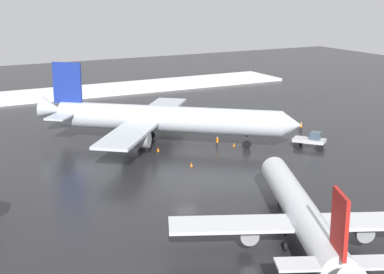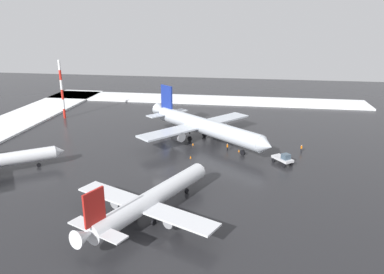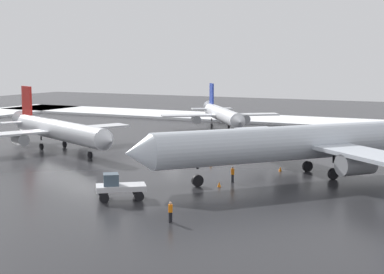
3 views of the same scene
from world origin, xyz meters
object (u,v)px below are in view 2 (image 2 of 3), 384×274
pushback_tug (283,158)px  antenna_mast (62,90)px  airplane_foreground_jet (204,126)px  traffic_cone_wingtip_side (191,157)px  ground_crew_beside_wing (227,147)px  traffic_cone_mid_line (239,151)px  traffic_cone_near_nose (193,144)px  ground_crew_near_tug (301,148)px  airplane_far_rear (151,199)px

pushback_tug → antenna_mast: bearing=-151.5°
airplane_foreground_jet → traffic_cone_wingtip_side: airplane_foreground_jet is taller
antenna_mast → pushback_tug: bearing=66.2°
pushback_tug → antenna_mast: antenna_mast is taller
ground_crew_beside_wing → traffic_cone_mid_line: ground_crew_beside_wing is taller
pushback_tug → traffic_cone_near_nose: bearing=-151.5°
ground_crew_near_tug → traffic_cone_near_nose: bearing=-72.8°
airplane_foreground_jet → antenna_mast: 47.27m
antenna_mast → traffic_cone_near_nose: bearing=66.2°
traffic_cone_mid_line → antenna_mast: bearing=-112.0°
ground_crew_near_tug → antenna_mast: antenna_mast is taller
pushback_tug → airplane_far_rear: bearing=-78.4°
ground_crew_near_tug → airplane_far_rear: bearing=-19.1°
pushback_tug → traffic_cone_wingtip_side: size_ratio=9.06×
airplane_foreground_jet → traffic_cone_near_nose: (3.26, -2.15, -3.66)m
ground_crew_beside_wing → antenna_mast: bearing=3.9°
ground_crew_beside_wing → antenna_mast: (-21.19, -50.67, 7.73)m
airplane_far_rear → traffic_cone_wingtip_side: (-25.40, 1.95, -2.65)m
airplane_far_rear → traffic_cone_wingtip_side: size_ratio=51.06×
airplane_far_rear → ground_crew_near_tug: airplane_far_rear is taller
airplane_foreground_jet → ground_crew_near_tug: size_ratio=19.31×
airplane_far_rear → traffic_cone_mid_line: airplane_far_rear is taller
antenna_mast → traffic_cone_near_nose: antenna_mast is taller
pushback_tug → traffic_cone_mid_line: 11.25m
traffic_cone_near_nose → traffic_cone_mid_line: (2.87, 11.06, 0.00)m
airplane_foreground_jet → ground_crew_beside_wing: (5.77, 6.24, -2.96)m
airplane_foreground_jet → ground_crew_near_tug: airplane_foreground_jet is taller
pushback_tug → ground_crew_beside_wing: size_ratio=2.92×
airplane_far_rear → traffic_cone_near_nose: bearing=22.8°
airplane_far_rear → ground_crew_near_tug: size_ratio=16.42×
pushback_tug → traffic_cone_wingtip_side: (-0.36, -19.60, -1.01)m
pushback_tug → traffic_cone_near_nose: size_ratio=9.06×
ground_crew_beside_wing → traffic_cone_wingtip_side: ground_crew_beside_wing is taller
ground_crew_beside_wing → airplane_far_rear: bearing=99.8°
airplane_far_rear → ground_crew_beside_wing: airplane_far_rear is taller
ground_crew_beside_wing → traffic_cone_wingtip_side: bearing=65.7°
pushback_tug → traffic_cone_wingtip_side: pushback_tug is taller
airplane_foreground_jet → traffic_cone_wingtip_side: 12.53m
airplane_foreground_jet → ground_crew_beside_wing: airplane_foreground_jet is taller
traffic_cone_near_nose → traffic_cone_mid_line: 11.43m
pushback_tug → ground_crew_beside_wing: (-6.50, -12.04, -0.31)m
ground_crew_beside_wing → traffic_cone_near_nose: 8.79m
airplane_far_rear → antenna_mast: (-52.72, -41.16, 5.77)m
airplane_foreground_jet → traffic_cone_near_nose: 5.35m
ground_crew_near_tug → traffic_cone_wingtip_side: 25.44m
airplane_far_rear → traffic_cone_mid_line: bearing=3.4°
airplane_foreground_jet → ground_crew_beside_wing: 9.00m
airplane_foreground_jet → traffic_cone_wingtip_side: bearing=-56.3°
ground_crew_near_tug → traffic_cone_near_nose: 25.07m
ground_crew_beside_wing → traffic_cone_near_nose: (-2.51, -8.39, -0.70)m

